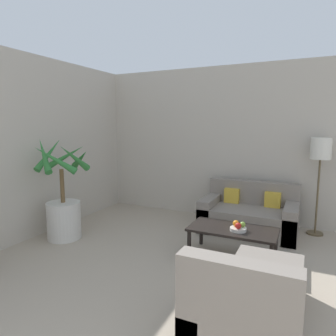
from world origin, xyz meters
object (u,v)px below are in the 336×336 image
Objects in this scene: potted_palm at (63,206)px; apple_red at (238,226)px; sofa_loveseat at (249,215)px; floor_lamp at (321,154)px; fruit_bowl at (238,229)px; armchair at (244,320)px; apple_green at (243,224)px; ottoman at (268,278)px; orange_fruit at (236,223)px; coffee_table at (233,232)px.

potted_palm reaches higher than apple_red.
potted_palm is 19.66× the size of apple_red.
sofa_loveseat is at bearing 93.80° from apple_red.
floor_lamp is 1.88m from fruit_bowl.
sofa_loveseat is at bearing 99.63° from armchair.
ottoman is (0.40, -0.72, -0.26)m from apple_green.
orange_fruit reaches higher than apple_green.
fruit_bowl is (2.50, 0.37, -0.09)m from potted_palm.
orange_fruit is at bearing -34.87° from coffee_table.
sofa_loveseat is at bearing -162.40° from floor_lamp.
potted_palm reaches higher than apple_green.
coffee_table is 0.19m from apple_red.
potted_palm reaches higher than ottoman.
orange_fruit is 1.63m from armchair.
potted_palm is 1.05× the size of sofa_loveseat.
floor_lamp is at bearing 78.09° from ottoman.
potted_palm reaches higher than floor_lamp.
armchair reaches higher than fruit_bowl.
floor_lamp is at bearing 58.63° from apple_green.
coffee_table is at bearing 125.17° from ottoman.
apple_red is at bearing -49.80° from coffee_table.
ottoman is (2.94, -0.31, -0.29)m from potted_palm.
armchair is at bearing -75.93° from apple_red.
apple_red is at bearing -58.59° from orange_fruit.
orange_fruit reaches higher than apple_red.
apple_green is 0.88× the size of orange_fruit.
apple_green is at bearing 66.63° from apple_red.
coffee_table is 0.12m from fruit_bowl.
apple_green is at bearing 42.68° from fruit_bowl.
sofa_loveseat is 1.87m from ottoman.
sofa_loveseat is 20.97× the size of apple_green.
potted_palm reaches higher than fruit_bowl.
floor_lamp is at bearing 54.65° from coffee_table.
apple_red is 0.09m from apple_green.
floor_lamp is 2.37× the size of ottoman.
coffee_table is at bearing -90.57° from sofa_loveseat.
orange_fruit is at bearing -172.80° from apple_green.
floor_lamp is (3.39, 1.79, 0.75)m from potted_palm.
armchair reaches higher than sofa_loveseat.
coffee_table is at bearing 145.13° from orange_fruit.
sofa_loveseat is (2.43, 1.49, -0.23)m from potted_palm.
apple_red is 0.82m from ottoman.
armchair is 0.85m from ottoman.
armchair is (-0.51, -2.95, -0.97)m from floor_lamp.
coffee_table is 15.81× the size of apple_green.
fruit_bowl is at bearing -121.94° from floor_lamp.
sofa_loveseat is 1.18m from apple_red.
coffee_table is (-0.97, -1.36, -0.90)m from floor_lamp.
armchair is (0.37, -1.49, -0.19)m from apple_red.
floor_lamp is 3.15m from armchair.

